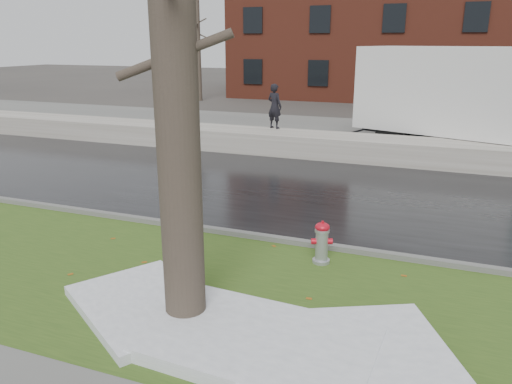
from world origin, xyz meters
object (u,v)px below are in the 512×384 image
(tree, at_px, (175,61))
(worker, at_px, (275,106))
(box_truck, at_px, (481,100))
(fire_hydrant, at_px, (322,240))

(tree, relative_size, worker, 4.39)
(box_truck, xyz_separation_m, worker, (-6.70, -1.13, -0.36))
(fire_hydrant, bearing_deg, worker, 92.96)
(worker, bearing_deg, fire_hydrant, 133.42)
(fire_hydrant, bearing_deg, box_truck, 53.75)
(box_truck, bearing_deg, tree, -89.92)
(fire_hydrant, height_order, tree, tree)
(box_truck, relative_size, worker, 6.83)
(fire_hydrant, relative_size, tree, 0.11)
(tree, bearing_deg, fire_hydrant, 62.65)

